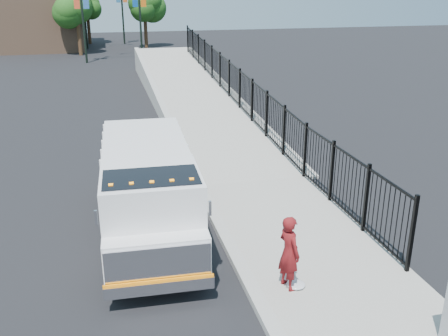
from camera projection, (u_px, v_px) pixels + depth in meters
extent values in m
plane|color=black|center=(231.00, 251.00, 12.23)|extent=(120.00, 120.00, 0.00)
cube|color=#9E998E|center=(340.00, 283.00, 10.82)|extent=(3.55, 12.00, 0.12)
cube|color=#ADAAA3|center=(255.00, 295.00, 10.38)|extent=(0.30, 12.00, 0.16)
cube|color=#9E998E|center=(195.00, 103.00, 27.27)|extent=(3.95, 24.06, 3.19)
cube|color=black|center=(240.00, 101.00, 23.63)|extent=(0.10, 28.00, 1.80)
cube|color=black|center=(149.00, 210.00, 13.27)|extent=(1.19, 6.24, 0.20)
cube|color=white|center=(152.00, 212.00, 11.02)|extent=(2.23, 2.10, 1.83)
cube|color=white|center=(157.00, 256.00, 10.13)|extent=(2.17, 0.73, 0.91)
cube|color=silver|center=(158.00, 265.00, 9.82)|extent=(2.10, 0.17, 0.78)
cube|color=silver|center=(160.00, 287.00, 9.91)|extent=(2.20, 0.26, 0.26)
cube|color=orange|center=(159.00, 281.00, 9.86)|extent=(2.19, 0.14, 0.05)
cube|color=black|center=(152.00, 193.00, 10.62)|extent=(2.06, 1.28, 0.78)
cube|color=white|center=(145.00, 163.00, 14.04)|extent=(2.36, 3.93, 1.55)
cube|color=silver|center=(96.00, 218.00, 9.83)|extent=(0.06, 0.06, 0.32)
cube|color=silver|center=(210.00, 208.00, 10.24)|extent=(0.06, 0.06, 0.32)
cube|color=orange|center=(111.00, 185.00, 10.04)|extent=(0.09, 0.08, 0.05)
cube|color=orange|center=(131.00, 184.00, 10.11)|extent=(0.09, 0.08, 0.05)
cube|color=orange|center=(152.00, 182.00, 10.19)|extent=(0.09, 0.08, 0.05)
cube|color=orange|center=(172.00, 181.00, 10.26)|extent=(0.09, 0.08, 0.05)
cube|color=orange|center=(192.00, 179.00, 10.34)|extent=(0.09, 0.08, 0.05)
cylinder|color=black|center=(111.00, 270.00, 10.59)|extent=(0.33, 0.93, 0.91)
cylinder|color=black|center=(200.00, 260.00, 10.94)|extent=(0.33, 0.93, 0.91)
cylinder|color=black|center=(113.00, 189.00, 14.70)|extent=(0.33, 0.93, 0.91)
cylinder|color=black|center=(178.00, 185.00, 15.05)|extent=(0.33, 0.93, 0.91)
cylinder|color=black|center=(113.00, 177.00, 15.62)|extent=(0.33, 0.93, 0.91)
cylinder|color=black|center=(174.00, 173.00, 15.97)|extent=(0.33, 0.93, 0.91)
imported|color=maroon|center=(289.00, 252.00, 10.31)|extent=(0.54, 0.68, 1.64)
ellipsoid|color=silver|center=(296.00, 284.00, 10.57)|extent=(0.40, 0.40, 0.10)
cylinder|color=black|center=(82.00, 12.00, 39.67)|extent=(0.18, 0.18, 8.00)
cube|color=#285897|center=(86.00, 2.00, 39.47)|extent=(0.45, 0.04, 1.10)
cube|color=#D94623|center=(77.00, 2.00, 39.31)|extent=(0.45, 0.04, 1.10)
cylinder|color=black|center=(140.00, 10.00, 42.80)|extent=(0.18, 0.18, 8.00)
cube|color=#CE5E10|center=(143.00, 0.00, 42.60)|extent=(0.45, 0.04, 1.10)
cube|color=#0B428F|center=(135.00, 0.00, 42.44)|extent=(0.45, 0.04, 1.10)
cylinder|color=black|center=(84.00, 7.00, 48.48)|extent=(0.18, 0.18, 8.00)
cylinder|color=black|center=(122.00, 5.00, 52.62)|extent=(0.18, 0.18, 8.00)
cylinder|color=#382314|center=(79.00, 37.00, 44.83)|extent=(0.36, 0.36, 3.20)
sphere|color=#194714|center=(77.00, 9.00, 44.00)|extent=(3.01, 3.01, 3.01)
cylinder|color=#382314|center=(146.00, 31.00, 50.23)|extent=(0.36, 0.36, 3.20)
sphere|color=#194714|center=(144.00, 6.00, 49.40)|extent=(2.65, 2.65, 2.65)
cylinder|color=#382314|center=(89.00, 28.00, 53.54)|extent=(0.36, 0.36, 3.20)
sphere|color=#194714|center=(87.00, 5.00, 52.71)|extent=(2.64, 2.64, 2.64)
cube|color=#8C664C|center=(29.00, 7.00, 48.86)|extent=(10.00, 10.00, 8.00)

